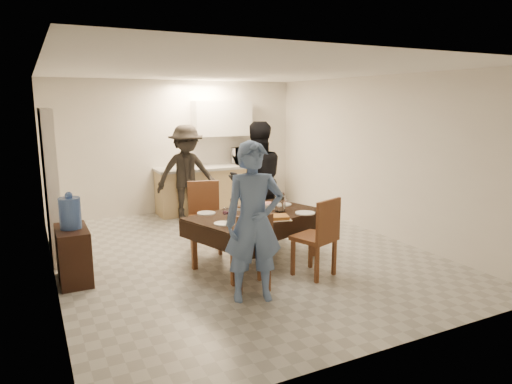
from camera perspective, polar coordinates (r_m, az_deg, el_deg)
floor at (r=6.76m, az=-1.92°, el=-7.62°), size 5.00×6.00×0.02m
ceiling at (r=6.41m, az=-2.08°, el=14.94°), size 5.00×6.00×0.02m
wall_back at (r=9.25m, az=-9.82°, el=5.58°), size 5.00×0.02×2.60m
wall_front at (r=3.98m, az=16.39°, el=-2.07°), size 5.00×0.02×2.60m
wall_left at (r=5.89m, az=-24.70°, el=1.56°), size 0.02×6.00×2.60m
wall_right at (r=7.83m, az=14.91°, el=4.37°), size 0.02×6.00×2.60m
stub_partition at (r=7.11m, az=-24.29°, el=1.05°), size 0.15×1.40×2.10m
kitchen_base_cabinet at (r=9.27m, az=-5.52°, el=0.27°), size 2.20×0.60×0.86m
kitchen_worktop at (r=9.20m, az=-5.57°, el=3.06°), size 2.24×0.64×0.05m
upper_cabinet at (r=9.35m, az=-4.26°, el=9.15°), size 1.20×0.34×0.70m
dining_table at (r=6.20m, az=-0.04°, el=-3.00°), size 2.01×1.54×0.69m
chair_near_left at (r=5.31m, az=-0.32°, el=-6.45°), size 0.49×0.49×0.51m
chair_near_right at (r=5.72m, az=7.84°, el=-4.73°), size 0.59×0.60×0.55m
chair_far_left at (r=6.61m, az=-6.08°, el=-2.45°), size 0.57×0.58×0.56m
chair_far_right at (r=7.00m, az=0.81°, el=-2.34°), size 0.49×0.50×0.48m
console at (r=6.08m, az=-21.85°, el=-7.30°), size 0.36×0.73×0.67m
water_jug at (r=5.94m, az=-22.22°, el=-2.46°), size 0.25×0.25×0.38m
wine_bottle at (r=6.17m, az=-0.66°, el=-1.23°), size 0.08×0.08×0.32m
water_pitcher at (r=6.28m, az=3.02°, el=-1.50°), size 0.14×0.14×0.22m
savoury_tart at (r=5.90m, az=2.49°, el=-3.18°), size 0.44×0.37×0.05m
salad_bowl at (r=6.47m, az=1.62°, el=-1.76°), size 0.19×0.19×0.07m
mushroom_dish at (r=6.41m, az=-1.56°, el=-2.06°), size 0.22×0.22×0.04m
wine_glass_a at (r=5.72m, az=-3.85°, el=-2.89°), size 0.09×0.09×0.20m
wine_glass_b at (r=6.63m, az=3.24°, el=-0.88°), size 0.09×0.09×0.20m
wine_glass_c at (r=6.35m, az=-2.87°, el=-1.47°), size 0.09×0.09×0.19m
plate_near_left at (r=5.68m, az=-4.10°, el=-3.94°), size 0.24×0.24×0.01m
plate_near_right at (r=6.22m, az=6.16°, el=-2.62°), size 0.27×0.27×0.02m
plate_far_left at (r=6.22m, az=-6.23°, el=-2.63°), size 0.25×0.25×0.01m
plate_far_right at (r=6.72m, az=3.39°, el=-1.54°), size 0.25×0.25×0.01m
microwave at (r=9.49m, az=-0.96°, el=4.53°), size 0.61×0.41×0.34m
person_near at (r=4.99m, az=-0.28°, el=-3.81°), size 0.74×0.59×1.78m
person_far at (r=7.30m, az=0.13°, el=1.42°), size 1.06×0.92×1.88m
person_kitchen at (r=8.56m, az=-8.66°, el=2.38°), size 1.15×0.66×1.77m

